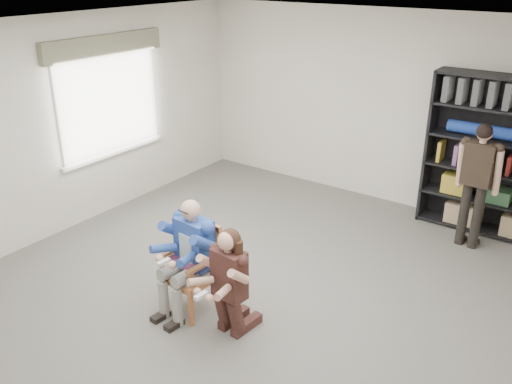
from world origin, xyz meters
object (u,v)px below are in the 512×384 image
Objects in this scene: armchair at (190,269)px; standing_man at (475,187)px; seated_man at (190,257)px; bookshelf at (498,158)px; kneeling_woman at (227,284)px.

standing_man is at bearing 62.69° from armchair.
seated_man is 0.59× the size of bookshelf.
kneeling_woman is (0.58, -0.12, -0.05)m from seated_man.
armchair is 0.45× the size of bookshelf.
standing_man reaches higher than armchair.
kneeling_woman is 3.49m from standing_man.
standing_man reaches higher than seated_man.
armchair is 4.20m from bookshelf.
seated_man reaches higher than armchair.
standing_man is (-0.10, -0.54, -0.24)m from bookshelf.
bookshelf reaches higher than kneeling_woman.
bookshelf is at bearing 73.63° from kneeling_woman.
seated_man is at bearing -118.11° from standing_man.
bookshelf is 1.29× the size of standing_man.
kneeling_woman is 0.70× the size of standing_man.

